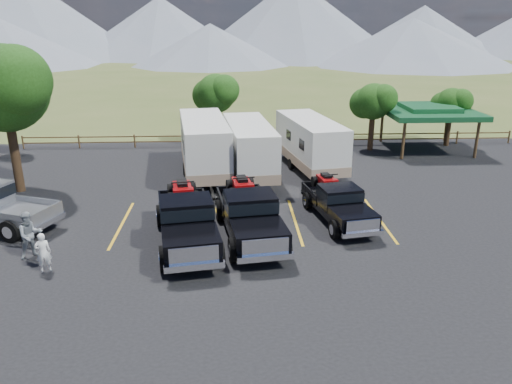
{
  "coord_description": "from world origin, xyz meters",
  "views": [
    {
      "loc": [
        -0.85,
        -17.41,
        9.01
      ],
      "look_at": [
        0.16,
        3.73,
        1.6
      ],
      "focal_mm": 35.0,
      "sensor_mm": 36.0,
      "label": 1
    }
  ],
  "objects_px": {
    "pavilion": "(429,111)",
    "rig_center": "(249,212)",
    "trailer_right": "(310,144)",
    "person_a": "(43,252)",
    "rig_left": "(186,218)",
    "rig_right": "(337,201)",
    "tree_big_nw": "(3,88)",
    "person_b": "(30,235)",
    "trailer_left": "(204,146)",
    "trailer_center": "(249,149)"
  },
  "relations": [
    {
      "from": "rig_center",
      "to": "person_b",
      "type": "xyz_separation_m",
      "value": [
        -8.63,
        -1.64,
        -0.13
      ]
    },
    {
      "from": "trailer_left",
      "to": "trailer_center",
      "type": "height_order",
      "value": "trailer_left"
    },
    {
      "from": "rig_right",
      "to": "trailer_right",
      "type": "bearing_deg",
      "value": 80.2
    },
    {
      "from": "trailer_left",
      "to": "trailer_right",
      "type": "bearing_deg",
      "value": -0.08
    },
    {
      "from": "rig_left",
      "to": "rig_center",
      "type": "bearing_deg",
      "value": 2.97
    },
    {
      "from": "rig_center",
      "to": "trailer_left",
      "type": "height_order",
      "value": "trailer_left"
    },
    {
      "from": "rig_center",
      "to": "rig_left",
      "type": "bearing_deg",
      "value": -176.03
    },
    {
      "from": "tree_big_nw",
      "to": "rig_right",
      "type": "relative_size",
      "value": 1.32
    },
    {
      "from": "rig_right",
      "to": "person_a",
      "type": "bearing_deg",
      "value": -169.65
    },
    {
      "from": "rig_left",
      "to": "trailer_center",
      "type": "relative_size",
      "value": 0.77
    },
    {
      "from": "rig_right",
      "to": "pavilion",
      "type": "bearing_deg",
      "value": 44.88
    },
    {
      "from": "tree_big_nw",
      "to": "person_a",
      "type": "height_order",
      "value": "tree_big_nw"
    },
    {
      "from": "rig_right",
      "to": "trailer_center",
      "type": "bearing_deg",
      "value": 108.05
    },
    {
      "from": "tree_big_nw",
      "to": "pavilion",
      "type": "relative_size",
      "value": 1.26
    },
    {
      "from": "pavilion",
      "to": "rig_right",
      "type": "bearing_deg",
      "value": -124.94
    },
    {
      "from": "trailer_center",
      "to": "rig_center",
      "type": "bearing_deg",
      "value": -98.42
    },
    {
      "from": "trailer_right",
      "to": "person_a",
      "type": "relative_size",
      "value": 5.91
    },
    {
      "from": "pavilion",
      "to": "rig_right",
      "type": "xyz_separation_m",
      "value": [
        -9.04,
        -12.94,
        -1.83
      ]
    },
    {
      "from": "rig_left",
      "to": "person_b",
      "type": "xyz_separation_m",
      "value": [
        -6.0,
        -1.07,
        -0.14
      ]
    },
    {
      "from": "pavilion",
      "to": "trailer_center",
      "type": "xyz_separation_m",
      "value": [
        -12.88,
        -5.79,
        -1.09
      ]
    },
    {
      "from": "rig_left",
      "to": "trailer_center",
      "type": "height_order",
      "value": "trailer_center"
    },
    {
      "from": "trailer_left",
      "to": "trailer_center",
      "type": "bearing_deg",
      "value": -12.71
    },
    {
      "from": "person_b",
      "to": "rig_right",
      "type": "bearing_deg",
      "value": -20.39
    },
    {
      "from": "pavilion",
      "to": "trailer_right",
      "type": "relative_size",
      "value": 0.68
    },
    {
      "from": "trailer_center",
      "to": "person_a",
      "type": "height_order",
      "value": "trailer_center"
    },
    {
      "from": "trailer_right",
      "to": "rig_left",
      "type": "bearing_deg",
      "value": -133.73
    },
    {
      "from": "rig_center",
      "to": "person_b",
      "type": "height_order",
      "value": "rig_center"
    },
    {
      "from": "rig_center",
      "to": "trailer_center",
      "type": "xyz_separation_m",
      "value": [
        0.32,
        8.75,
        0.57
      ]
    },
    {
      "from": "rig_center",
      "to": "trailer_right",
      "type": "distance_m",
      "value": 10.65
    },
    {
      "from": "tree_big_nw",
      "to": "rig_right",
      "type": "xyz_separation_m",
      "value": [
        16.51,
        -4.97,
        -4.64
      ]
    },
    {
      "from": "tree_big_nw",
      "to": "trailer_left",
      "type": "xyz_separation_m",
      "value": [
        10.01,
        2.44,
        -3.79
      ]
    },
    {
      "from": "trailer_right",
      "to": "rig_center",
      "type": "bearing_deg",
      "value": -123.45
    },
    {
      "from": "rig_center",
      "to": "trailer_left",
      "type": "xyz_separation_m",
      "value": [
        -2.34,
        9.01,
        0.68
      ]
    },
    {
      "from": "tree_big_nw",
      "to": "trailer_left",
      "type": "relative_size",
      "value": 0.8
    },
    {
      "from": "trailer_left",
      "to": "person_b",
      "type": "xyz_separation_m",
      "value": [
        -6.29,
        -10.65,
        -0.81
      ]
    },
    {
      "from": "tree_big_nw",
      "to": "person_a",
      "type": "xyz_separation_m",
      "value": [
        4.62,
        -9.42,
        -4.78
      ]
    },
    {
      "from": "tree_big_nw",
      "to": "rig_center",
      "type": "bearing_deg",
      "value": -28.02
    },
    {
      "from": "rig_left",
      "to": "trailer_left",
      "type": "bearing_deg",
      "value": 79.04
    },
    {
      "from": "rig_left",
      "to": "trailer_center",
      "type": "bearing_deg",
      "value": 63.21
    },
    {
      "from": "rig_center",
      "to": "trailer_center",
      "type": "distance_m",
      "value": 8.78
    },
    {
      "from": "pavilion",
      "to": "trailer_left",
      "type": "distance_m",
      "value": 16.52
    },
    {
      "from": "pavilion",
      "to": "rig_center",
      "type": "xyz_separation_m",
      "value": [
        -13.2,
        -14.55,
        -1.66
      ]
    },
    {
      "from": "rig_right",
      "to": "trailer_left",
      "type": "relative_size",
      "value": 0.61
    },
    {
      "from": "tree_big_nw",
      "to": "trailer_left",
      "type": "height_order",
      "value": "tree_big_nw"
    },
    {
      "from": "person_a",
      "to": "trailer_right",
      "type": "bearing_deg",
      "value": -152.56
    },
    {
      "from": "trailer_center",
      "to": "trailer_right",
      "type": "distance_m",
      "value": 3.93
    },
    {
      "from": "trailer_center",
      "to": "person_a",
      "type": "relative_size",
      "value": 5.92
    },
    {
      "from": "rig_right",
      "to": "person_b",
      "type": "distance_m",
      "value": 13.19
    },
    {
      "from": "rig_left",
      "to": "trailer_left",
      "type": "xyz_separation_m",
      "value": [
        0.29,
        9.58,
        0.67
      ]
    },
    {
      "from": "rig_left",
      "to": "rig_right",
      "type": "distance_m",
      "value": 7.13
    }
  ]
}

